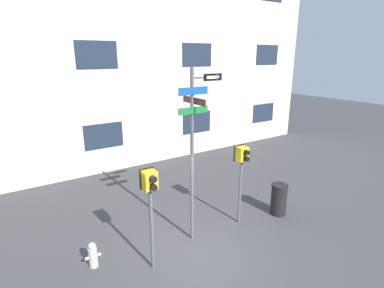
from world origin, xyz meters
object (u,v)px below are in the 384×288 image
object	(u,v)px
pedestrian_signal_right	(242,163)
trash_bin	(279,199)
fire_hydrant	(93,255)
street_sign_pole	(194,141)
pedestrian_signal_left	(150,193)

from	to	relation	value
pedestrian_signal_right	trash_bin	xyz separation A→B (m)	(1.40, -0.31, -1.42)
fire_hydrant	pedestrian_signal_right	bearing A→B (deg)	-5.87
street_sign_pole	pedestrian_signal_left	world-z (taller)	street_sign_pole
street_sign_pole	pedestrian_signal_right	size ratio (longest dim) A/B	1.91
street_sign_pole	pedestrian_signal_left	bearing A→B (deg)	-161.85
fire_hydrant	pedestrian_signal_left	bearing A→B (deg)	-35.90
trash_bin	pedestrian_signal_right	bearing A→B (deg)	167.67
pedestrian_signal_left	pedestrian_signal_right	xyz separation A→B (m)	(3.13, 0.41, -0.06)
pedestrian_signal_left	pedestrian_signal_right	bearing A→B (deg)	7.54
street_sign_pole	fire_hydrant	world-z (taller)	street_sign_pole
pedestrian_signal_right	fire_hydrant	distance (m)	4.63
pedestrian_signal_right	pedestrian_signal_left	bearing A→B (deg)	-172.46
street_sign_pole	trash_bin	distance (m)	3.83
street_sign_pole	trash_bin	size ratio (longest dim) A/B	4.59
pedestrian_signal_left	fire_hydrant	world-z (taller)	pedestrian_signal_left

